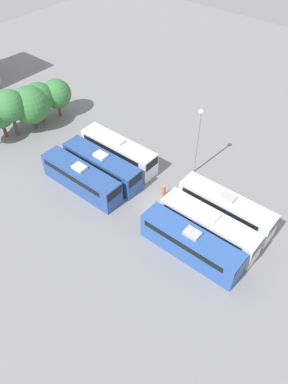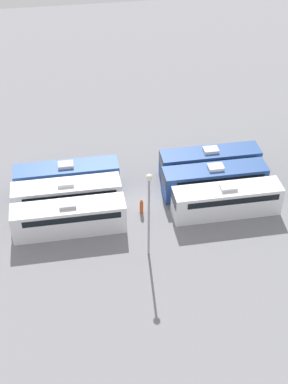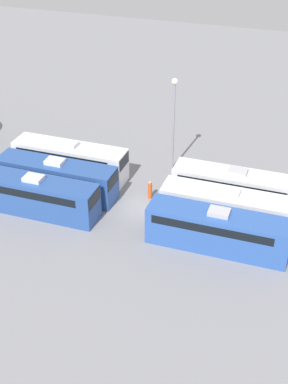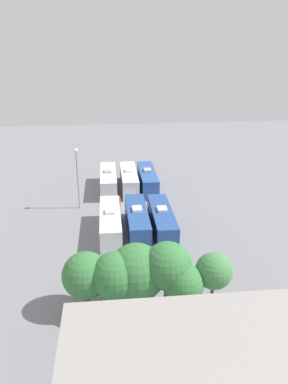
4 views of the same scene
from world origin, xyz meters
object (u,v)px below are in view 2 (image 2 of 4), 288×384
object	(u,v)px
bus_3	(210,162)
bus_5	(227,200)
bus_0	(67,177)
bus_1	(67,195)
bus_2	(69,217)
bus_4	(215,179)
worker_person	(141,206)
light_pole	(149,203)

from	to	relation	value
bus_3	bus_5	distance (m)	6.63
bus_0	bus_1	distance (m)	3.10
bus_2	bus_3	world-z (taller)	same
bus_4	worker_person	world-z (taller)	bus_4
bus_0	light_pole	distance (m)	13.62
bus_0	bus_4	size ratio (longest dim) A/B	1.00
bus_0	bus_4	xyz separation A→B (m)	(3.03, 15.31, 0.00)
bus_0	light_pole	xyz separation A→B (m)	(10.94, 6.83, 4.38)
bus_0	bus_1	bearing A→B (deg)	-3.25
bus_3	worker_person	size ratio (longest dim) A/B	6.31
bus_2	bus_5	distance (m)	15.80
bus_0	worker_person	xyz separation A→B (m)	(5.04, 7.13, -0.91)
bus_0	bus_3	xyz separation A→B (m)	(-0.15, 15.65, 0.00)
bus_0	bus_3	bearing A→B (deg)	90.54
bus_3	bus_5	size ratio (longest dim) A/B	1.00
bus_2	bus_5	world-z (taller)	same
bus_4	bus_1	bearing A→B (deg)	-89.76
bus_5	worker_person	distance (m)	8.67
bus_4	bus_5	world-z (taller)	same
bus_2	bus_5	bearing A→B (deg)	90.15
bus_2	bus_4	world-z (taller)	same
bus_2	light_pole	bearing A→B (deg)	57.72
bus_3	light_pole	world-z (taller)	light_pole
worker_person	light_pole	xyz separation A→B (m)	(5.90, -0.31, 5.29)
bus_2	bus_0	bearing A→B (deg)	178.49
bus_1	bus_2	distance (m)	3.43
bus_5	worker_person	world-z (taller)	bus_5
bus_5	light_pole	size ratio (longest dim) A/B	1.19
bus_5	bus_2	bearing A→B (deg)	-89.85
bus_3	bus_5	xyz separation A→B (m)	(6.63, -0.02, 0.00)
bus_3	bus_4	xyz separation A→B (m)	(3.17, -0.34, 0.00)
worker_person	bus_2	bearing A→B (deg)	-78.53
bus_1	bus_3	size ratio (longest dim) A/B	1.00
bus_3	bus_4	distance (m)	3.19
bus_2	bus_4	distance (m)	15.87
bus_1	worker_person	size ratio (longest dim) A/B	6.31
bus_1	bus_3	world-z (taller)	same
bus_5	worker_person	bearing A→B (deg)	-99.63
bus_3	bus_4	world-z (taller)	same
bus_3	bus_1	bearing A→B (deg)	-78.43
bus_0	worker_person	world-z (taller)	bus_0
bus_2	bus_3	distance (m)	17.17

